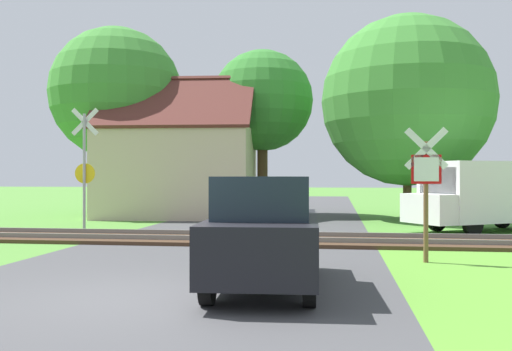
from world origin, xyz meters
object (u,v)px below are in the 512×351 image
object	(u,v)px
stop_sign_near	(426,182)
mail_truck	(485,193)
crossing_sign_far	(85,164)
house	(179,169)
tree_right	(407,101)
parked_car	(265,232)
tree_center	(262,101)
tree_left	(116,93)

from	to	relation	value
stop_sign_near	mail_truck	xyz separation A→B (m)	(2.87, 6.97, -0.42)
crossing_sign_far	house	distance (m)	7.41
house	mail_truck	size ratio (longest dim) A/B	1.37
tree_right	parked_car	world-z (taller)	tree_right
house	tree_right	xyz separation A→B (m)	(9.71, -0.49, 2.75)
stop_sign_near	crossing_sign_far	size ratio (longest dim) A/B	0.71
stop_sign_near	tree_center	bearing A→B (deg)	-66.61
mail_truck	parked_car	size ratio (longest dim) A/B	1.26
mail_truck	crossing_sign_far	bearing A→B (deg)	67.50
tree_right	tree_center	world-z (taller)	tree_right
crossing_sign_far	mail_truck	world-z (taller)	crossing_sign_far
tree_right	mail_truck	size ratio (longest dim) A/B	1.62
tree_right	mail_truck	xyz separation A→B (m)	(1.83, -4.80, -3.61)
tree_left	crossing_sign_far	bearing A→B (deg)	-74.93
tree_center	tree_left	distance (m)	6.73
crossing_sign_far	house	size ratio (longest dim) A/B	0.56
tree_left	parked_car	bearing A→B (deg)	-60.86
crossing_sign_far	tree_right	bearing A→B (deg)	27.89
stop_sign_near	house	distance (m)	15.02
stop_sign_near	crossing_sign_far	distance (m)	10.87
tree_left	house	bearing A→B (deg)	-11.00
tree_left	tree_center	bearing A→B (deg)	10.34
house	tree_center	bearing A→B (deg)	24.18
crossing_sign_far	tree_right	distance (m)	13.01
house	parked_car	bearing A→B (deg)	-73.17
tree_right	tree_center	distance (m)	6.68
mail_truck	stop_sign_near	bearing A→B (deg)	125.85
house	parked_car	size ratio (longest dim) A/B	1.72
tree_center	parked_car	distance (m)	17.80
house	tree_right	world-z (taller)	tree_right
stop_sign_near	tree_right	distance (m)	12.23
stop_sign_near	parked_car	size ratio (longest dim) A/B	0.68
stop_sign_near	parked_car	bearing A→B (deg)	48.82
tree_right	house	bearing A→B (deg)	177.12
crossing_sign_far	house	bearing A→B (deg)	77.42
stop_sign_near	house	xyz separation A→B (m)	(-8.67, 12.25, 0.45)
tree_right	mail_truck	world-z (taller)	tree_right
house	parked_car	xyz separation A→B (m)	(5.71, -15.29, -1.21)
stop_sign_near	parked_car	xyz separation A→B (m)	(-2.96, -3.04, -0.76)
tree_right	stop_sign_near	bearing A→B (deg)	-95.04
crossing_sign_far	stop_sign_near	bearing A→B (deg)	-31.57
mail_truck	parked_car	xyz separation A→B (m)	(-5.83, -10.01, -0.34)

